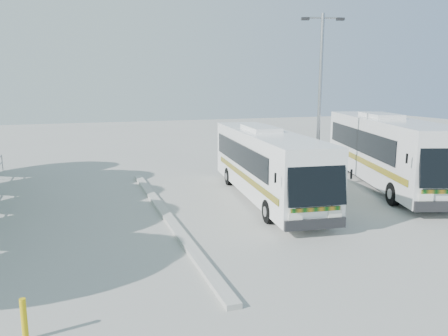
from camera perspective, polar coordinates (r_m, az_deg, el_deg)
name	(u,v)px	position (r m, az deg, el deg)	size (l,w,h in m)	color
ground	(236,225)	(16.88, 1.57, -7.50)	(100.00, 100.00, 0.00)	#A0A09B
kerb_divider	(166,215)	(18.09, -7.58, -6.08)	(0.40, 16.00, 0.15)	#B2B2AD
coach_main	(266,163)	(20.47, 5.54, 0.71)	(3.59, 11.55, 3.15)	white
coach_adjacent	(386,149)	(24.74, 20.43, 2.34)	(6.30, 12.98, 3.56)	silver
lamppost	(320,95)	(22.74, 12.40, 9.34)	(2.11, 0.74, 8.73)	#97999F
bollard	(24,320)	(10.52, -24.65, -17.56)	(0.13, 0.13, 0.94)	gold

